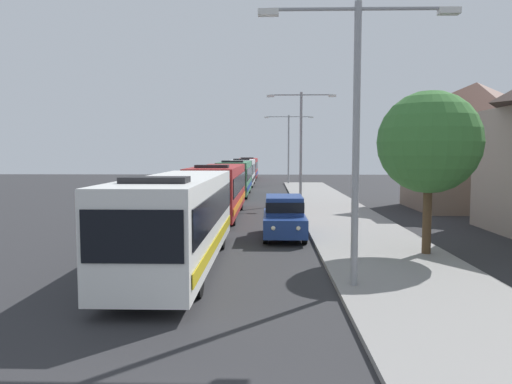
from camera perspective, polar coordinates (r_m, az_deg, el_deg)
bus_lead at (r=16.33m, az=-9.11°, el=-2.97°), size 2.58×11.07×3.21m
bus_second_in_line at (r=29.14m, az=-4.39°, el=0.41°), size 2.58×11.93×3.21m
bus_middle at (r=43.01m, az=-2.47°, el=1.79°), size 2.58×10.51×3.21m
bus_fourth_in_line at (r=56.27m, az=-1.52°, el=2.47°), size 2.58×11.57×3.21m
bus_rear at (r=69.73m, az=-0.93°, el=2.89°), size 2.58×11.28×3.21m
white_suv at (r=21.78m, az=3.34°, el=-2.76°), size 1.86×4.56×1.90m
streetlamp_near at (r=13.56m, az=11.82°, el=9.02°), size 5.39×0.28×7.74m
streetlamp_mid at (r=36.29m, az=5.35°, el=6.65°), size 5.13×0.28×8.19m
streetlamp_far at (r=59.13m, az=3.88°, el=5.99°), size 5.97×0.28×8.28m
roadside_tree at (r=18.56m, az=19.83°, el=5.54°), size 3.71×3.71×5.94m
house_distant_gabled at (r=35.71m, az=24.47°, el=5.07°), size 8.32×7.39×8.54m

